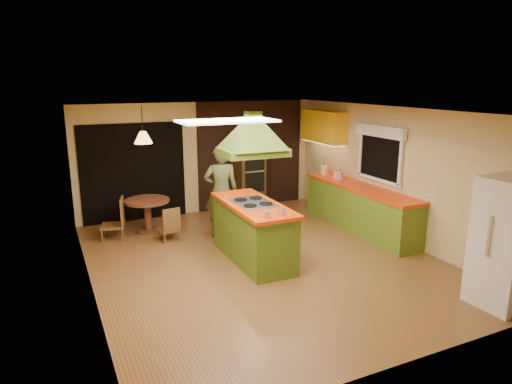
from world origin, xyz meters
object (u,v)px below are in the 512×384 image
wall_oven (250,171)px  canister_large (324,170)px  man (221,192)px  refrigerator (508,243)px  kitchen_island (253,231)px  dining_table (147,209)px

wall_oven → canister_large: 1.72m
man → wall_oven: 1.96m
man → refrigerator: 4.87m
wall_oven → kitchen_island: bearing=-111.6°
man → refrigerator: bearing=136.6°
man → canister_large: (2.59, 0.39, 0.13)m
canister_large → kitchen_island: bearing=-145.6°
kitchen_island → man: man is taller
kitchen_island → dining_table: 2.57m
refrigerator → wall_oven: bearing=99.2°
man → kitchen_island: bearing=108.8°
dining_table → canister_large: 3.91m
kitchen_island → refrigerator: (2.38, -2.88, 0.38)m
wall_oven → canister_large: wall_oven is taller
wall_oven → dining_table: 2.63m
refrigerator → wall_oven: wall_oven is taller
wall_oven → canister_large: bearing=-38.1°
kitchen_island → wall_oven: (1.23, 2.84, 0.41)m
refrigerator → canister_large: (0.16, 4.62, 0.14)m
kitchen_island → wall_oven: 3.12m
kitchen_island → canister_large: canister_large is taller
kitchen_island → refrigerator: size_ratio=1.14×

